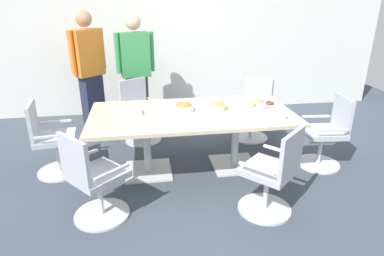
{
  "coord_description": "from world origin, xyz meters",
  "views": [
    {
      "loc": [
        -0.57,
        -3.63,
        2.01
      ],
      "look_at": [
        0.0,
        0.0,
        0.55
      ],
      "focal_mm": 30.55,
      "sensor_mm": 36.0,
      "label": 1
    }
  ],
  "objects_px": {
    "office_chair_0": "(326,136)",
    "office_chair_5": "(273,176)",
    "office_chair_4": "(93,182)",
    "donut_platter": "(261,104)",
    "office_chair_2": "(140,114)",
    "office_chair_1": "(253,112)",
    "office_chair_3": "(51,143)",
    "person_standing_1": "(136,71)",
    "napkin_pile": "(133,112)",
    "conference_table": "(192,122)",
    "plate_stack": "(279,116)",
    "snack_bowl_cookies": "(217,105)",
    "snack_bowl_pretzels": "(184,107)",
    "person_standing_0": "(90,69)"
  },
  "relations": [
    {
      "from": "snack_bowl_pretzels",
      "to": "napkin_pile",
      "type": "bearing_deg",
      "value": -178.59
    },
    {
      "from": "office_chair_5",
      "to": "snack_bowl_cookies",
      "type": "bearing_deg",
      "value": 63.9
    },
    {
      "from": "plate_stack",
      "to": "napkin_pile",
      "type": "distance_m",
      "value": 1.68
    },
    {
      "from": "office_chair_4",
      "to": "plate_stack",
      "type": "bearing_deg",
      "value": 63.77
    },
    {
      "from": "person_standing_0",
      "to": "donut_platter",
      "type": "distance_m",
      "value": 2.74
    },
    {
      "from": "office_chair_4",
      "to": "office_chair_0",
      "type": "bearing_deg",
      "value": 63.5
    },
    {
      "from": "office_chair_0",
      "to": "snack_bowl_pretzels",
      "type": "xyz_separation_m",
      "value": [
        -1.78,
        0.23,
        0.4
      ]
    },
    {
      "from": "office_chair_0",
      "to": "office_chair_5",
      "type": "distance_m",
      "value": 1.35
    },
    {
      "from": "office_chair_1",
      "to": "donut_platter",
      "type": "xyz_separation_m",
      "value": [
        -0.18,
        -0.74,
        0.36
      ]
    },
    {
      "from": "office_chair_3",
      "to": "person_standing_1",
      "type": "distance_m",
      "value": 1.84
    },
    {
      "from": "office_chair_3",
      "to": "donut_platter",
      "type": "xyz_separation_m",
      "value": [
        2.58,
        -0.03,
        0.36
      ]
    },
    {
      "from": "office_chair_3",
      "to": "office_chair_5",
      "type": "relative_size",
      "value": 1.0
    },
    {
      "from": "conference_table",
      "to": "donut_platter",
      "type": "distance_m",
      "value": 0.92
    },
    {
      "from": "office_chair_0",
      "to": "office_chair_2",
      "type": "xyz_separation_m",
      "value": [
        -2.31,
        1.19,
        0.0
      ]
    },
    {
      "from": "office_chair_0",
      "to": "napkin_pile",
      "type": "distance_m",
      "value": 2.41
    },
    {
      "from": "office_chair_5",
      "to": "napkin_pile",
      "type": "relative_size",
      "value": 4.92
    },
    {
      "from": "person_standing_1",
      "to": "snack_bowl_pretzels",
      "type": "bearing_deg",
      "value": 98.74
    },
    {
      "from": "conference_table",
      "to": "snack_bowl_cookies",
      "type": "xyz_separation_m",
      "value": [
        0.32,
        0.07,
        0.17
      ]
    },
    {
      "from": "plate_stack",
      "to": "office_chair_1",
      "type": "bearing_deg",
      "value": 83.77
    },
    {
      "from": "office_chair_2",
      "to": "donut_platter",
      "type": "relative_size",
      "value": 2.57
    },
    {
      "from": "office_chair_4",
      "to": "napkin_pile",
      "type": "xyz_separation_m",
      "value": [
        0.39,
        0.9,
        0.37
      ]
    },
    {
      "from": "conference_table",
      "to": "office_chair_4",
      "type": "relative_size",
      "value": 2.64
    },
    {
      "from": "snack_bowl_pretzels",
      "to": "donut_platter",
      "type": "distance_m",
      "value": 0.99
    },
    {
      "from": "conference_table",
      "to": "plate_stack",
      "type": "xyz_separation_m",
      "value": [
        0.94,
        -0.34,
        0.15
      ]
    },
    {
      "from": "office_chair_3",
      "to": "person_standing_0",
      "type": "xyz_separation_m",
      "value": [
        0.32,
        1.49,
        0.57
      ]
    },
    {
      "from": "office_chair_4",
      "to": "donut_platter",
      "type": "distance_m",
      "value": 2.23
    },
    {
      "from": "office_chair_4",
      "to": "snack_bowl_cookies",
      "type": "height_order",
      "value": "office_chair_4"
    },
    {
      "from": "office_chair_3",
      "to": "person_standing_0",
      "type": "distance_m",
      "value": 1.63
    },
    {
      "from": "napkin_pile",
      "to": "office_chair_0",
      "type": "bearing_deg",
      "value": -5.15
    },
    {
      "from": "conference_table",
      "to": "person_standing_0",
      "type": "distance_m",
      "value": 2.17
    },
    {
      "from": "office_chair_0",
      "to": "napkin_pile",
      "type": "relative_size",
      "value": 4.92
    },
    {
      "from": "office_chair_2",
      "to": "donut_platter",
      "type": "distance_m",
      "value": 1.81
    },
    {
      "from": "conference_table",
      "to": "napkin_pile",
      "type": "relative_size",
      "value": 12.98
    },
    {
      "from": "office_chair_2",
      "to": "snack_bowl_pretzels",
      "type": "xyz_separation_m",
      "value": [
        0.53,
        -0.96,
        0.4
      ]
    },
    {
      "from": "snack_bowl_pretzels",
      "to": "conference_table",
      "type": "bearing_deg",
      "value": -33.64
    },
    {
      "from": "office_chair_0",
      "to": "office_chair_3",
      "type": "distance_m",
      "value": 3.38
    },
    {
      "from": "office_chair_3",
      "to": "office_chair_4",
      "type": "bearing_deg",
      "value": 24.01
    },
    {
      "from": "person_standing_1",
      "to": "snack_bowl_cookies",
      "type": "height_order",
      "value": "person_standing_1"
    },
    {
      "from": "office_chair_1",
      "to": "office_chair_2",
      "type": "xyz_separation_m",
      "value": [
        -1.7,
        0.17,
        0.0
      ]
    },
    {
      "from": "office_chair_2",
      "to": "office_chair_1",
      "type": "bearing_deg",
      "value": 141.92
    },
    {
      "from": "office_chair_5",
      "to": "donut_platter",
      "type": "bearing_deg",
      "value": 34.93
    },
    {
      "from": "office_chair_4",
      "to": "snack_bowl_cookies",
      "type": "bearing_deg",
      "value": 82.93
    },
    {
      "from": "office_chair_3",
      "to": "snack_bowl_cookies",
      "type": "relative_size",
      "value": 3.99
    },
    {
      "from": "office_chair_2",
      "to": "plate_stack",
      "type": "distance_m",
      "value": 2.11
    },
    {
      "from": "donut_platter",
      "to": "plate_stack",
      "type": "xyz_separation_m",
      "value": [
        0.04,
        -0.46,
        0.0
      ]
    },
    {
      "from": "office_chair_2",
      "to": "office_chair_5",
      "type": "relative_size",
      "value": 1.0
    },
    {
      "from": "office_chair_3",
      "to": "office_chair_4",
      "type": "height_order",
      "value": "same"
    },
    {
      "from": "conference_table",
      "to": "plate_stack",
      "type": "relative_size",
      "value": 13.21
    },
    {
      "from": "office_chair_0",
      "to": "donut_platter",
      "type": "xyz_separation_m",
      "value": [
        -0.79,
        0.29,
        0.36
      ]
    },
    {
      "from": "person_standing_0",
      "to": "person_standing_1",
      "type": "distance_m",
      "value": 0.72
    }
  ]
}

